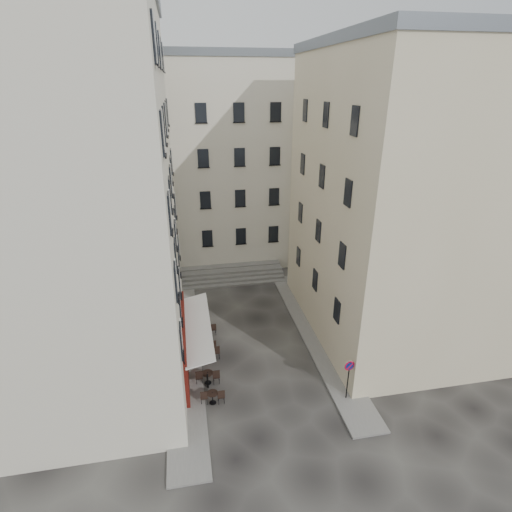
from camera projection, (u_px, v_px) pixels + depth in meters
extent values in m
plane|color=black|center=(260.00, 370.00, 24.49)|extent=(90.00, 90.00, 0.00)
cube|color=slate|center=(184.00, 339.00, 27.30)|extent=(2.00, 22.00, 0.12)
cube|color=slate|center=(315.00, 333.00, 27.93)|extent=(2.00, 18.00, 0.12)
cube|color=beige|center=(58.00, 208.00, 21.42)|extent=(12.00, 16.00, 20.00)
cube|color=beige|center=(409.00, 203.00, 25.82)|extent=(12.00, 14.00, 18.00)
cube|color=slate|center=(434.00, 41.00, 22.11)|extent=(12.20, 14.20, 0.60)
cube|color=beige|center=(211.00, 165.00, 37.84)|extent=(18.00, 10.00, 18.00)
cube|color=slate|center=(206.00, 56.00, 34.13)|extent=(18.20, 10.20, 0.60)
cube|color=#400D09|center=(185.00, 344.00, 23.94)|extent=(0.25, 7.00, 3.50)
cube|color=black|center=(186.00, 349.00, 24.09)|extent=(0.06, 3.85, 2.00)
cube|color=silver|center=(197.00, 326.00, 23.60)|extent=(1.58, 7.30, 0.41)
cube|color=#63615E|center=(234.00, 281.00, 35.17)|extent=(9.00, 1.80, 0.20)
cube|color=#63615E|center=(233.00, 277.00, 35.49)|extent=(9.00, 1.80, 0.20)
cube|color=#63615E|center=(232.00, 273.00, 35.82)|extent=(9.00, 1.80, 0.20)
cube|color=#63615E|center=(232.00, 269.00, 36.15)|extent=(9.00, 1.80, 0.20)
cylinder|color=black|center=(208.00, 382.00, 22.86)|extent=(0.10, 0.10, 0.90)
sphere|color=black|center=(207.00, 375.00, 22.67)|extent=(0.12, 0.12, 0.12)
cylinder|color=black|center=(204.00, 345.00, 26.01)|extent=(0.10, 0.10, 0.90)
sphere|color=black|center=(203.00, 339.00, 25.82)|extent=(0.12, 0.12, 0.12)
cylinder|color=black|center=(200.00, 317.00, 29.16)|extent=(0.10, 0.10, 0.90)
sphere|color=black|center=(200.00, 311.00, 28.97)|extent=(0.12, 0.12, 0.12)
cylinder|color=black|center=(348.00, 381.00, 21.68)|extent=(0.07, 0.07, 2.57)
cylinder|color=red|center=(350.00, 366.00, 21.27)|extent=(0.60, 0.07, 0.60)
cylinder|color=navy|center=(350.00, 366.00, 21.25)|extent=(0.43, 0.07, 0.43)
cube|color=red|center=(350.00, 366.00, 21.22)|extent=(0.35, 0.05, 0.35)
cylinder|color=black|center=(213.00, 403.00, 21.87)|extent=(0.37, 0.37, 0.02)
cylinder|color=black|center=(213.00, 398.00, 21.73)|extent=(0.05, 0.05, 0.72)
cylinder|color=black|center=(212.00, 393.00, 21.60)|extent=(0.61, 0.61, 0.04)
cube|color=black|center=(221.00, 396.00, 21.79)|extent=(0.39, 0.39, 0.92)
cube|color=black|center=(204.00, 397.00, 21.72)|extent=(0.39, 0.39, 0.92)
cylinder|color=black|center=(208.00, 383.00, 23.31)|extent=(0.39, 0.39, 0.02)
cylinder|color=black|center=(208.00, 378.00, 23.17)|extent=(0.05, 0.05, 0.76)
cylinder|color=black|center=(208.00, 373.00, 23.03)|extent=(0.65, 0.65, 0.04)
cube|color=black|center=(216.00, 376.00, 23.23)|extent=(0.41, 0.41, 0.98)
cube|color=black|center=(199.00, 377.00, 23.16)|extent=(0.41, 0.41, 0.98)
cylinder|color=black|center=(209.00, 358.00, 25.40)|extent=(0.39, 0.39, 0.02)
cylinder|color=black|center=(209.00, 353.00, 25.26)|extent=(0.05, 0.05, 0.77)
cylinder|color=black|center=(208.00, 349.00, 25.12)|extent=(0.66, 0.66, 0.04)
cube|color=black|center=(216.00, 352.00, 25.32)|extent=(0.42, 0.42, 0.98)
cube|color=black|center=(201.00, 352.00, 25.25)|extent=(0.42, 0.42, 0.98)
cylinder|color=black|center=(206.00, 351.00, 26.04)|extent=(0.36, 0.36, 0.02)
cylinder|color=black|center=(206.00, 347.00, 25.90)|extent=(0.05, 0.05, 0.70)
cylinder|color=black|center=(206.00, 343.00, 25.77)|extent=(0.60, 0.60, 0.04)
cube|color=black|center=(213.00, 346.00, 25.96)|extent=(0.38, 0.38, 0.91)
cube|color=black|center=(199.00, 346.00, 25.90)|extent=(0.38, 0.38, 0.91)
cylinder|color=black|center=(207.00, 334.00, 27.82)|extent=(0.36, 0.36, 0.02)
cylinder|color=black|center=(207.00, 330.00, 27.69)|extent=(0.05, 0.05, 0.70)
cylinder|color=black|center=(207.00, 326.00, 27.56)|extent=(0.60, 0.60, 0.04)
cube|color=black|center=(213.00, 329.00, 27.74)|extent=(0.38, 0.38, 0.90)
cube|color=black|center=(200.00, 329.00, 27.68)|extent=(0.38, 0.38, 0.90)
imported|color=black|center=(204.00, 331.00, 26.63)|extent=(0.82, 0.73, 1.89)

